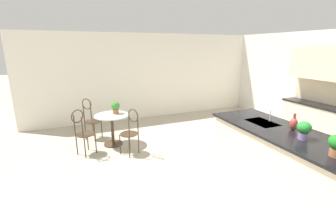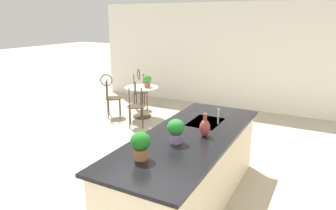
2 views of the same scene
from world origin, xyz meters
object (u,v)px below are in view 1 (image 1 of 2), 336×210
potted_plant_on_table (115,107)px  vase_on_counter (294,124)px  chair_toward_desk (131,129)px  chair_by_island (83,130)px  chair_near_window (91,117)px  bistro_table (112,127)px  potted_plant_counter_near (304,129)px

potted_plant_on_table → vase_on_counter: (2.73, 2.51, 0.13)m
chair_toward_desk → chair_by_island: bearing=-110.8°
vase_on_counter → chair_near_window: bearing=-136.7°
bistro_table → chair_by_island: chair_by_island is taller
chair_by_island → chair_toward_desk: bearing=69.2°
chair_toward_desk → potted_plant_on_table: (-0.76, -0.17, 0.33)m
bistro_table → vase_on_counter: size_ratio=2.78×
potted_plant_on_table → potted_plant_counter_near: (3.08, 2.29, 0.18)m
chair_by_island → potted_plant_counter_near: 4.10m
chair_by_island → potted_plant_on_table: chair_by_island is taller
bistro_table → vase_on_counter: bearing=44.7°
chair_toward_desk → potted_plant_counter_near: bearing=42.3°
chair_near_window → chair_toward_desk: same height
chair_toward_desk → potted_plant_counter_near: potted_plant_counter_near is taller
bistro_table → potted_plant_counter_near: 3.89m
bistro_table → potted_plant_counter_near: bearing=38.7°
potted_plant_on_table → vase_on_counter: vase_on_counter is taller
chair_by_island → vase_on_counter: 4.05m
chair_near_window → chair_by_island: (0.91, -0.23, 0.00)m
vase_on_counter → chair_toward_desk: bearing=-130.2°
bistro_table → potted_plant_on_table: 0.48m
bistro_table → chair_toward_desk: chair_toward_desk is taller
bistro_table → chair_toward_desk: 0.74m
bistro_table → vase_on_counter: 3.77m
chair_near_window → vase_on_counter: bearing=43.3°
chair_toward_desk → potted_plant_counter_near: 3.18m
chair_by_island → vase_on_counter: vase_on_counter is taller
chair_by_island → potted_plant_counter_near: (2.68, 3.06, 0.51)m
chair_near_window → chair_toward_desk: 1.46m
chair_by_island → chair_toward_desk: 1.01m
potted_plant_on_table → potted_plant_counter_near: size_ratio=1.01×
chair_near_window → chair_toward_desk: (1.27, 0.72, 0.00)m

